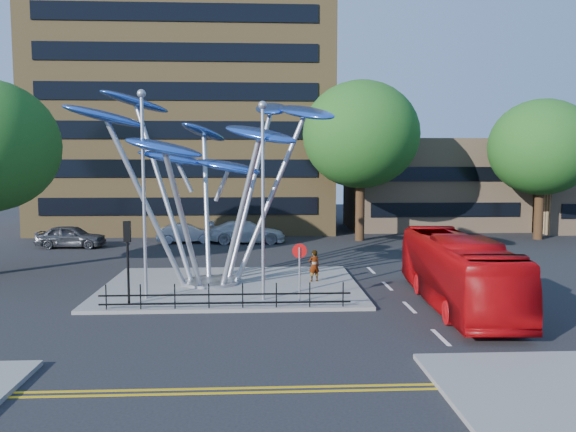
{
  "coord_description": "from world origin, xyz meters",
  "views": [
    {
      "loc": [
        0.38,
        -20.31,
        5.91
      ],
      "look_at": [
        1.6,
        4.0,
        3.61
      ],
      "focal_mm": 35.0,
      "sensor_mm": 36.0,
      "label": 1
    }
  ],
  "objects": [
    {
      "name": "leaf_sculpture",
      "position": [
        -2.07,
        6.68,
        6.87
      ],
      "size": [
        12.72,
        9.54,
        9.51
      ],
      "color": "#9EA0A5",
      "rests_on": "traffic_island"
    },
    {
      "name": "pedestrian",
      "position": [
        3.0,
        6.61,
        0.92
      ],
      "size": [
        0.64,
        0.52,
        1.53
      ],
      "primitive_type": "imported",
      "rotation": [
        0.0,
        0.0,
        3.45
      ],
      "color": "gray",
      "rests_on": "traffic_island"
    },
    {
      "name": "double_yellow_far",
      "position": [
        0.0,
        -6.3,
        0.01
      ],
      "size": [
        40.0,
        0.12,
        0.01
      ],
      "primitive_type": "cube",
      "color": "gold",
      "rests_on": "ground"
    },
    {
      "name": "pedestrian_railing_front",
      "position": [
        -1.0,
        1.7,
        0.55
      ],
      "size": [
        10.0,
        0.06,
        1.0
      ],
      "color": "black",
      "rests_on": "traffic_island"
    },
    {
      "name": "street_lamp_left",
      "position": [
        -4.5,
        3.5,
        5.36
      ],
      "size": [
        0.36,
        0.36,
        8.8
      ],
      "color": "#9EA0A5",
      "rests_on": "traffic_island"
    },
    {
      "name": "street_lamp_right",
      "position": [
        0.5,
        3.0,
        5.09
      ],
      "size": [
        0.36,
        0.36,
        8.3
      ],
      "color": "#9EA0A5",
      "rests_on": "traffic_island"
    },
    {
      "name": "traffic_island",
      "position": [
        -1.0,
        6.0,
        0.07
      ],
      "size": [
        12.0,
        9.0,
        0.15
      ],
      "primitive_type": "cube",
      "color": "slate",
      "rests_on": "ground"
    },
    {
      "name": "low_building_near",
      "position": [
        16.0,
        30.0,
        4.0
      ],
      "size": [
        15.0,
        8.0,
        8.0
      ],
      "primitive_type": "cube",
      "color": "tan",
      "rests_on": "ground"
    },
    {
      "name": "tree_right",
      "position": [
        8.0,
        22.0,
        8.04
      ],
      "size": [
        8.8,
        8.8,
        12.11
      ],
      "color": "black",
      "rests_on": "ground"
    },
    {
      "name": "parked_car_left",
      "position": [
        -12.86,
        19.34,
        0.8
      ],
      "size": [
        4.76,
        2.09,
        1.59
      ],
      "primitive_type": "imported",
      "rotation": [
        0.0,
        0.0,
        1.53
      ],
      "color": "#3E4045",
      "rests_on": "ground"
    },
    {
      "name": "tree_far",
      "position": [
        22.0,
        22.0,
        7.11
      ],
      "size": [
        8.0,
        8.0,
        10.81
      ],
      "color": "black",
      "rests_on": "ground"
    },
    {
      "name": "traffic_light_island",
      "position": [
        -5.0,
        2.5,
        2.61
      ],
      "size": [
        0.28,
        0.18,
        3.42
      ],
      "color": "black",
      "rests_on": "traffic_island"
    },
    {
      "name": "parked_car_mid",
      "position": [
        -5.11,
        21.34,
        0.72
      ],
      "size": [
        4.55,
        2.15,
        1.44
      ],
      "primitive_type": "imported",
      "rotation": [
        0.0,
        0.0,
        1.72
      ],
      "color": "#B3B4BB",
      "rests_on": "ground"
    },
    {
      "name": "parked_car_right",
      "position": [
        -0.61,
        21.12,
        0.82
      ],
      "size": [
        5.64,
        2.3,
        1.64
      ],
      "primitive_type": "imported",
      "rotation": [
        0.0,
        0.0,
        1.57
      ],
      "color": "beige",
      "rests_on": "ground"
    },
    {
      "name": "ground",
      "position": [
        0.0,
        0.0,
        0.0
      ],
      "size": [
        120.0,
        120.0,
        0.0
      ],
      "primitive_type": "plane",
      "color": "black",
      "rests_on": "ground"
    },
    {
      "name": "brick_tower",
      "position": [
        -6.0,
        32.0,
        15.0
      ],
      "size": [
        25.0,
        15.0,
        30.0
      ],
      "primitive_type": "cube",
      "color": "olive",
      "rests_on": "ground"
    },
    {
      "name": "double_yellow_near",
      "position": [
        0.0,
        -6.0,
        0.01
      ],
      "size": [
        40.0,
        0.12,
        0.01
      ],
      "primitive_type": "cube",
      "color": "gold",
      "rests_on": "ground"
    },
    {
      "name": "no_entry_sign_island",
      "position": [
        2.0,
        2.52,
        1.82
      ],
      "size": [
        0.6,
        0.1,
        2.45
      ],
      "color": "#9EA0A5",
      "rests_on": "traffic_island"
    },
    {
      "name": "red_bus",
      "position": [
        8.5,
        2.17,
        1.47
      ],
      "size": [
        3.07,
        10.69,
        2.94
      ],
      "primitive_type": "imported",
      "rotation": [
        0.0,
        0.0,
        -0.06
      ],
      "color": "#B0080B",
      "rests_on": "ground"
    }
  ]
}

